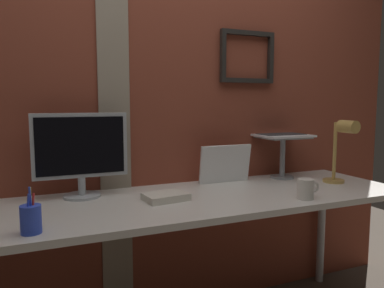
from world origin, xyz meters
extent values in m
cube|color=brown|center=(0.00, 0.37, 1.15)|extent=(3.30, 0.12, 2.31)
cube|color=gray|center=(-0.25, 0.30, 1.15)|extent=(0.16, 0.01, 2.31)
cube|color=black|center=(0.55, 0.29, 1.63)|extent=(0.36, 0.03, 0.03)
cube|color=black|center=(0.55, 0.29, 1.36)|extent=(0.36, 0.03, 0.03)
cube|color=black|center=(0.38, 0.29, 1.49)|extent=(0.03, 0.03, 0.25)
cube|color=black|center=(0.71, 0.29, 1.49)|extent=(0.03, 0.03, 0.25)
cube|color=silver|center=(0.10, -0.03, 0.75)|extent=(2.18, 0.68, 0.03)
cylinder|color=#B2B2B7|center=(1.13, 0.25, 0.37)|extent=(0.05, 0.05, 0.73)
cylinder|color=#ADB2B7|center=(-0.44, 0.19, 0.77)|extent=(0.18, 0.18, 0.01)
cylinder|color=#ADB2B7|center=(-0.44, 0.19, 0.82)|extent=(0.04, 0.04, 0.09)
cube|color=#ADB2B7|center=(-0.44, 0.19, 1.02)|extent=(0.45, 0.04, 0.31)
cube|color=black|center=(-0.44, 0.17, 1.02)|extent=(0.41, 0.00, 0.28)
cylinder|color=gray|center=(0.75, 0.19, 0.77)|extent=(0.14, 0.14, 0.01)
cylinder|color=gray|center=(0.75, 0.19, 0.89)|extent=(0.03, 0.03, 0.23)
cube|color=gray|center=(0.75, 0.19, 1.01)|extent=(0.28, 0.22, 0.01)
cube|color=white|center=(0.75, 0.19, 1.03)|extent=(0.31, 0.24, 0.01)
cube|color=#2D2D30|center=(0.75, 0.21, 1.03)|extent=(0.27, 0.15, 0.00)
cube|color=white|center=(0.75, 0.34, 1.13)|extent=(0.31, 0.07, 0.19)
cube|color=black|center=(0.75, 0.34, 1.13)|extent=(0.28, 0.05, 0.16)
cube|color=white|center=(0.36, 0.21, 0.87)|extent=(0.31, 0.05, 0.22)
cylinder|color=tan|center=(0.95, -0.03, 0.77)|extent=(0.12, 0.12, 0.02)
cylinder|color=tan|center=(0.95, -0.03, 0.95)|extent=(0.02, 0.02, 0.33)
cylinder|color=tan|center=(0.95, -0.12, 1.09)|extent=(0.07, 0.11, 0.07)
cylinder|color=blue|center=(-0.66, -0.27, 0.82)|extent=(0.07, 0.07, 0.10)
cylinder|color=blue|center=(-0.67, -0.27, 0.84)|extent=(0.03, 0.03, 0.14)
cylinder|color=yellow|center=(-0.66, -0.26, 0.85)|extent=(0.01, 0.01, 0.16)
cylinder|color=red|center=(-0.66, -0.27, 0.84)|extent=(0.02, 0.03, 0.13)
cylinder|color=blue|center=(-0.66, -0.27, 0.85)|extent=(0.01, 0.02, 0.16)
cylinder|color=silver|center=(0.54, -0.27, 0.81)|extent=(0.08, 0.08, 0.10)
torus|color=silver|center=(0.60, -0.27, 0.82)|extent=(0.05, 0.01, 0.05)
cube|color=silver|center=(-0.08, -0.03, 0.78)|extent=(0.22, 0.16, 0.03)
camera|label=1|loc=(-0.63, -1.66, 1.22)|focal=34.72mm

